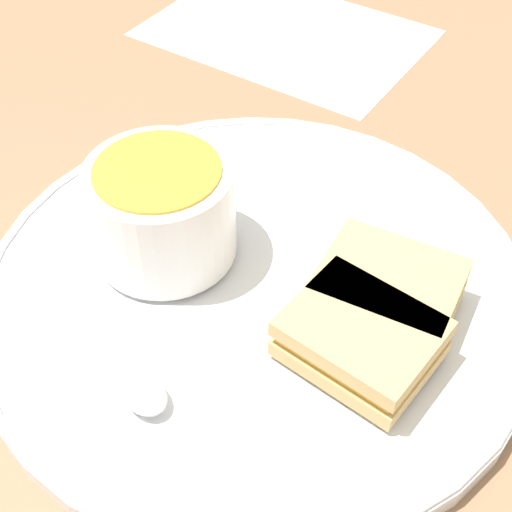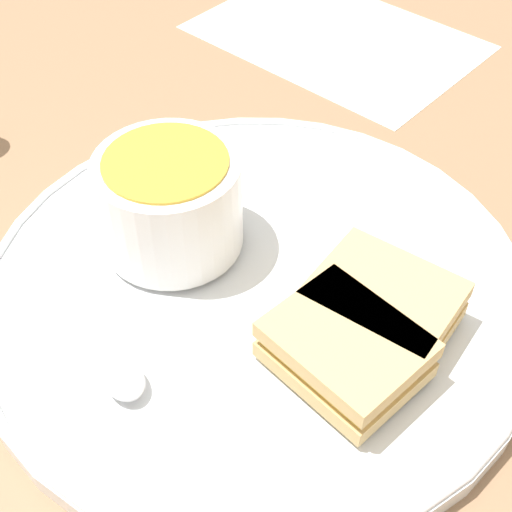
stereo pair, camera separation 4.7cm
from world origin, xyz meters
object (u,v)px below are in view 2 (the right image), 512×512
Objects in this scene: soup_bowl at (170,202)px; spoon at (115,367)px; sandwich_half_near at (345,350)px; sandwich_half_far at (383,304)px.

soup_bowl is 0.12m from spoon.
spoon is 0.14m from sandwich_half_near.
spoon is 1.02× the size of sandwich_half_far.
spoon is at bearing 109.36° from sandwich_half_near.
sandwich_half_far is (-0.03, -0.15, -0.02)m from soup_bowl.
soup_bowl reaches higher than sandwich_half_far.
sandwich_half_far reaches higher than spoon.
soup_bowl is 0.16m from sandwich_half_far.
spoon is at bearing -175.34° from soup_bowl.
sandwich_half_far is at bearing -100.24° from soup_bowl.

